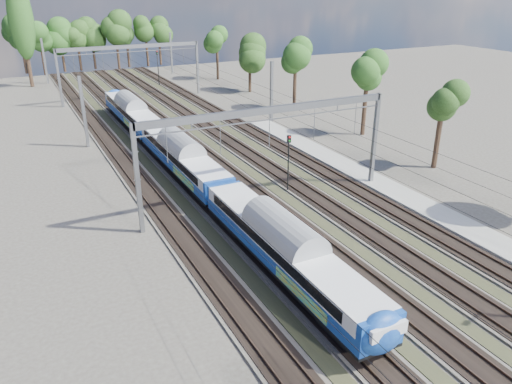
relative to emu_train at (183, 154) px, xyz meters
name	(u,v)px	position (x,y,z in m)	size (l,w,h in m)	color
track_bed	(207,156)	(4.50, 5.03, -2.46)	(21.00, 130.00, 0.34)	#47423A
platform	(452,221)	(16.50, -19.97, -2.41)	(3.00, 70.00, 0.30)	gray
catenary	(184,89)	(4.83, 12.72, 3.84)	(25.65, 130.00, 9.00)	slate
tree_belt	(150,40)	(12.38, 54.28, 5.31)	(40.88, 99.31, 11.53)	black
poplar	(21,21)	(-10.00, 58.03, 9.33)	(4.40, 4.40, 19.04)	black
emu_train	(183,154)	(0.00, 0.00, 0.00)	(2.97, 62.80, 4.34)	black
worker	(148,112)	(3.37, 25.72, -1.74)	(0.60, 0.39, 1.64)	black
signal_near	(289,156)	(7.64, -7.98, 0.97)	(0.36, 0.33, 5.57)	black
signal_far	(158,63)	(12.01, 48.74, 1.54)	(0.44, 0.40, 6.47)	black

